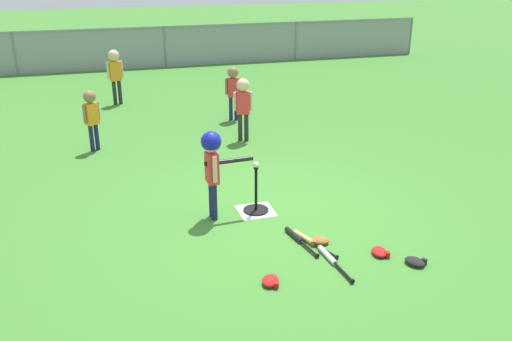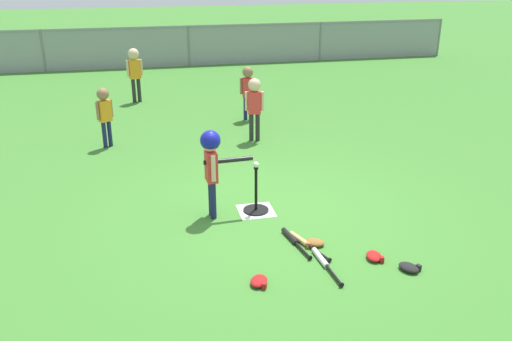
{
  "view_description": "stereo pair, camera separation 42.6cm",
  "coord_description": "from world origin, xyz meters",
  "px_view_note": "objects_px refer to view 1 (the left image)",
  "views": [
    {
      "loc": [
        -1.97,
        -5.83,
        2.99
      ],
      "look_at": [
        -0.22,
        0.02,
        0.55
      ],
      "focal_mm": 37.73,
      "sensor_mm": 36.0,
      "label": 1
    },
    {
      "loc": [
        -1.56,
        -5.94,
        2.99
      ],
      "look_at": [
        -0.22,
        0.02,
        0.55
      ],
      "focal_mm": 37.73,
      "sensor_mm": 36.0,
      "label": 2
    }
  ],
  "objects_px": {
    "batter_child": "(212,157)",
    "fielder_deep_left": "(233,86)",
    "spare_bat_silver": "(331,259)",
    "glove_tossed_aside": "(415,262)",
    "spare_bat_wood": "(309,240)",
    "fielder_near_left": "(243,101)",
    "glove_near_bats": "(271,281)",
    "glove_outfield_drop": "(319,241)",
    "batting_tee": "(256,205)",
    "glove_by_plate": "(380,252)",
    "baseball_on_tee": "(256,165)",
    "spare_bat_black": "(297,238)",
    "fielder_deep_right": "(91,112)",
    "fielder_deep_center": "(115,70)"
  },
  "relations": [
    {
      "from": "baseball_on_tee",
      "to": "glove_near_bats",
      "type": "bearing_deg",
      "value": -101.6
    },
    {
      "from": "fielder_deep_center",
      "to": "fielder_near_left",
      "type": "relative_size",
      "value": 1.07
    },
    {
      "from": "batting_tee",
      "to": "glove_tossed_aside",
      "type": "xyz_separation_m",
      "value": [
        1.23,
        -1.69,
        -0.05
      ]
    },
    {
      "from": "fielder_deep_center",
      "to": "glove_outfield_drop",
      "type": "xyz_separation_m",
      "value": [
        1.8,
        -6.88,
        -0.72
      ]
    },
    {
      "from": "spare_bat_wood",
      "to": "glove_tossed_aside",
      "type": "bearing_deg",
      "value": -39.88
    },
    {
      "from": "glove_tossed_aside",
      "to": "spare_bat_wood",
      "type": "bearing_deg",
      "value": 140.12
    },
    {
      "from": "spare_bat_silver",
      "to": "glove_by_plate",
      "type": "height_order",
      "value": "glove_by_plate"
    },
    {
      "from": "baseball_on_tee",
      "to": "fielder_deep_left",
      "type": "relative_size",
      "value": 0.07
    },
    {
      "from": "fielder_deep_left",
      "to": "spare_bat_black",
      "type": "relative_size",
      "value": 1.53
    },
    {
      "from": "fielder_deep_left",
      "to": "baseball_on_tee",
      "type": "bearing_deg",
      "value": -100.46
    },
    {
      "from": "glove_near_bats",
      "to": "glove_outfield_drop",
      "type": "bearing_deg",
      "value": 38.27
    },
    {
      "from": "baseball_on_tee",
      "to": "glove_by_plate",
      "type": "bearing_deg",
      "value": -55.42
    },
    {
      "from": "spare_bat_wood",
      "to": "spare_bat_silver",
      "type": "bearing_deg",
      "value": -80.15
    },
    {
      "from": "batter_child",
      "to": "fielder_deep_left",
      "type": "bearing_deg",
      "value": 72.33
    },
    {
      "from": "glove_near_bats",
      "to": "glove_outfield_drop",
      "type": "height_order",
      "value": "same"
    },
    {
      "from": "fielder_deep_right",
      "to": "batter_child",
      "type": "bearing_deg",
      "value": -65.61
    },
    {
      "from": "fielder_deep_right",
      "to": "fielder_deep_left",
      "type": "xyz_separation_m",
      "value": [
        2.63,
        1.06,
        0.02
      ]
    },
    {
      "from": "batter_child",
      "to": "fielder_deep_left",
      "type": "relative_size",
      "value": 1.06
    },
    {
      "from": "baseball_on_tee",
      "to": "glove_outfield_drop",
      "type": "relative_size",
      "value": 0.28
    },
    {
      "from": "spare_bat_silver",
      "to": "spare_bat_wood",
      "type": "bearing_deg",
      "value": 99.85
    },
    {
      "from": "fielder_deep_right",
      "to": "glove_near_bats",
      "type": "distance_m",
      "value": 4.84
    },
    {
      "from": "fielder_deep_right",
      "to": "fielder_near_left",
      "type": "xyz_separation_m",
      "value": [
        2.48,
        -0.22,
        0.06
      ]
    },
    {
      "from": "spare_bat_silver",
      "to": "batter_child",
      "type": "bearing_deg",
      "value": 125.34
    },
    {
      "from": "spare_bat_silver",
      "to": "glove_near_bats",
      "type": "relative_size",
      "value": 2.64
    },
    {
      "from": "spare_bat_wood",
      "to": "fielder_near_left",
      "type": "bearing_deg",
      "value": 86.12
    },
    {
      "from": "fielder_deep_center",
      "to": "spare_bat_black",
      "type": "bearing_deg",
      "value": -76.76
    },
    {
      "from": "fielder_deep_left",
      "to": "spare_bat_silver",
      "type": "relative_size",
      "value": 1.47
    },
    {
      "from": "baseball_on_tee",
      "to": "fielder_near_left",
      "type": "distance_m",
      "value": 2.78
    },
    {
      "from": "baseball_on_tee",
      "to": "fielder_deep_center",
      "type": "height_order",
      "value": "fielder_deep_center"
    },
    {
      "from": "batting_tee",
      "to": "spare_bat_wood",
      "type": "bearing_deg",
      "value": -70.52
    },
    {
      "from": "fielder_deep_left",
      "to": "spare_bat_black",
      "type": "xyz_separation_m",
      "value": [
        -0.51,
        -4.85,
        -0.64
      ]
    },
    {
      "from": "batter_child",
      "to": "glove_outfield_drop",
      "type": "height_order",
      "value": "batter_child"
    },
    {
      "from": "batter_child",
      "to": "glove_by_plate",
      "type": "xyz_separation_m",
      "value": [
        1.51,
        -1.38,
        -0.76
      ]
    },
    {
      "from": "spare_bat_silver",
      "to": "glove_by_plate",
      "type": "distance_m",
      "value": 0.56
    },
    {
      "from": "glove_by_plate",
      "to": "fielder_deep_left",
      "type": "bearing_deg",
      "value": 92.44
    },
    {
      "from": "fielder_deep_right",
      "to": "fielder_deep_center",
      "type": "distance_m",
      "value": 3.0
    },
    {
      "from": "spare_bat_silver",
      "to": "glove_tossed_aside",
      "type": "height_order",
      "value": "glove_tossed_aside"
    },
    {
      "from": "batter_child",
      "to": "spare_bat_wood",
      "type": "bearing_deg",
      "value": -46.18
    },
    {
      "from": "fielder_near_left",
      "to": "glove_tossed_aside",
      "type": "distance_m",
      "value": 4.51
    },
    {
      "from": "fielder_deep_right",
      "to": "glove_near_bats",
      "type": "relative_size",
      "value": 3.74
    },
    {
      "from": "batting_tee",
      "to": "spare_bat_silver",
      "type": "distance_m",
      "value": 1.44
    },
    {
      "from": "fielder_deep_right",
      "to": "spare_bat_black",
      "type": "distance_m",
      "value": 4.39
    },
    {
      "from": "glove_tossed_aside",
      "to": "fielder_deep_left",
      "type": "bearing_deg",
      "value": 94.89
    },
    {
      "from": "batter_child",
      "to": "glove_outfield_drop",
      "type": "xyz_separation_m",
      "value": [
        0.98,
        -0.96,
        -0.76
      ]
    },
    {
      "from": "glove_tossed_aside",
      "to": "fielder_deep_right",
      "type": "bearing_deg",
      "value": 123.93
    },
    {
      "from": "spare_bat_silver",
      "to": "glove_outfield_drop",
      "type": "xyz_separation_m",
      "value": [
        0.03,
        0.38,
        0.01
      ]
    },
    {
      "from": "fielder_deep_left",
      "to": "spare_bat_silver",
      "type": "height_order",
      "value": "fielder_deep_left"
    },
    {
      "from": "baseball_on_tee",
      "to": "batter_child",
      "type": "height_order",
      "value": "batter_child"
    },
    {
      "from": "baseball_on_tee",
      "to": "glove_tossed_aside",
      "type": "bearing_deg",
      "value": -54.07
    },
    {
      "from": "batter_child",
      "to": "batting_tee",
      "type": "bearing_deg",
      "value": 3.14
    }
  ]
}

